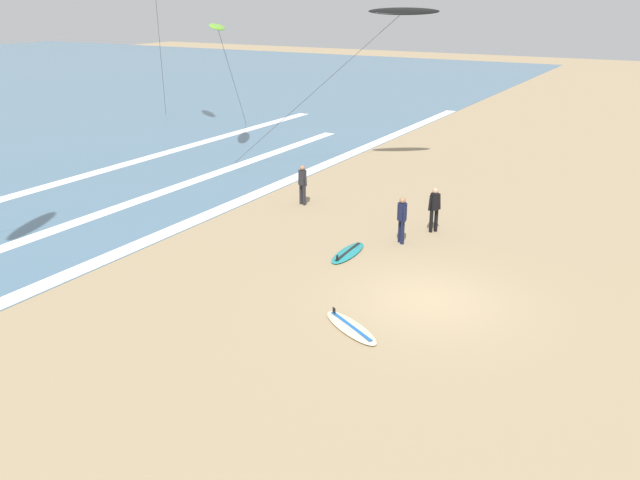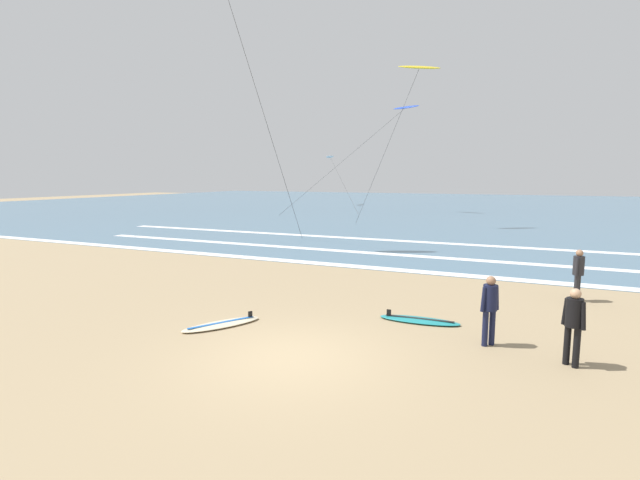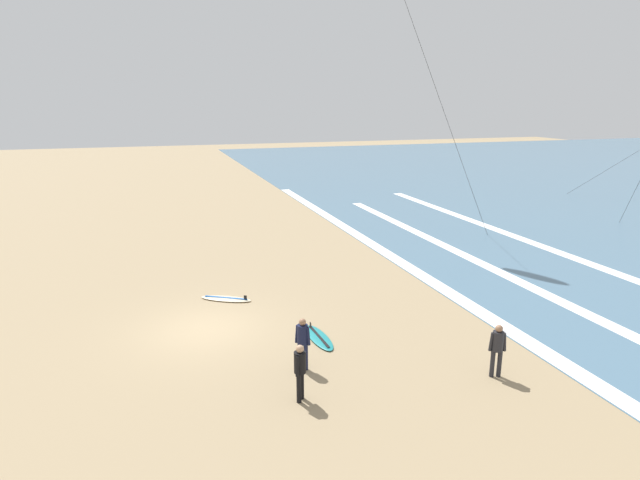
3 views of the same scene
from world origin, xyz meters
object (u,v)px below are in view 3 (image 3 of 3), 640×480
(surfboard_right_spare, at_px, (226,299))
(surfboard_left_pile, at_px, (319,337))
(surfer_left_near, at_px, (300,368))
(surfer_background_far, at_px, (497,346))
(surfer_mid_group, at_px, (303,339))

(surfboard_right_spare, distance_m, surfboard_left_pile, 5.15)
(surfer_left_near, height_order, surfer_background_far, same)
(surfer_mid_group, bearing_deg, surfer_background_far, 67.34)
(surfer_left_near, height_order, surfboard_right_spare, surfer_left_near)
(surfer_left_near, distance_m, surfboard_left_pile, 3.89)
(surfer_mid_group, relative_size, surfboard_left_pile, 0.75)
(surfer_background_far, bearing_deg, surfboard_right_spare, -142.58)
(surfer_mid_group, xyz_separation_m, surfboard_right_spare, (-6.34, -1.35, -0.91))
(surfboard_right_spare, bearing_deg, surfer_mid_group, 12.03)
(surfboard_right_spare, height_order, surfboard_left_pile, same)
(surfer_left_near, xyz_separation_m, surfer_mid_group, (-1.62, 0.54, 0.00))
(surfer_background_far, bearing_deg, surfer_mid_group, -112.66)
(surfer_background_far, height_order, surfboard_right_spare, surfer_background_far)
(surfer_left_near, relative_size, surfboard_right_spare, 0.76)
(surfer_mid_group, distance_m, surfboard_right_spare, 6.54)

